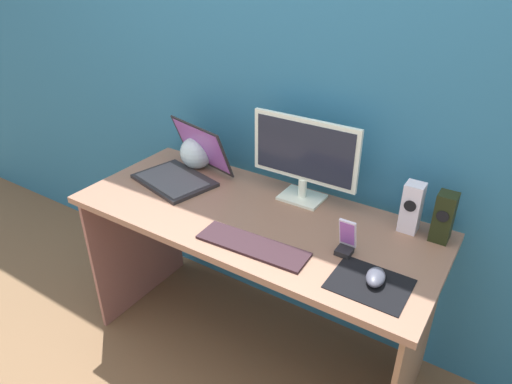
# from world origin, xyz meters

# --- Properties ---
(ground_plane) EXTENTS (8.00, 8.00, 0.00)m
(ground_plane) POSITION_xyz_m (0.00, 0.00, 0.00)
(ground_plane) COLOR brown
(wall_back) EXTENTS (6.00, 0.04, 2.50)m
(wall_back) POSITION_xyz_m (0.00, 0.38, 1.25)
(wall_back) COLOR #2B698F
(wall_back) RESTS_ON ground_plane
(desk) EXTENTS (1.50, 0.63, 0.75)m
(desk) POSITION_xyz_m (0.00, 0.00, 0.60)
(desk) COLOR #8F644E
(desk) RESTS_ON ground_plane
(monitor) EXTENTS (0.47, 0.14, 0.36)m
(monitor) POSITION_xyz_m (0.11, 0.22, 0.95)
(monitor) COLOR white
(monitor) RESTS_ON desk
(speaker_right) EXTENTS (0.07, 0.07, 0.19)m
(speaker_right) POSITION_xyz_m (0.67, 0.23, 0.85)
(speaker_right) COLOR black
(speaker_right) RESTS_ON desk
(speaker_near_monitor) EXTENTS (0.07, 0.07, 0.20)m
(speaker_near_monitor) POSITION_xyz_m (0.56, 0.23, 0.85)
(speaker_near_monitor) COLOR white
(speaker_near_monitor) RESTS_ON desk
(laptop) EXTENTS (0.42, 0.41, 0.24)m
(laptop) POSITION_xyz_m (-0.44, 0.09, 0.80)
(laptop) COLOR #252224
(laptop) RESTS_ON desk
(fishbowl) EXTENTS (0.16, 0.16, 0.16)m
(fishbowl) POSITION_xyz_m (-0.47, 0.22, 0.83)
(fishbowl) COLOR silver
(fishbowl) RESTS_ON desk
(keyboard_external) EXTENTS (0.42, 0.14, 0.01)m
(keyboard_external) POSITION_xyz_m (0.12, -0.19, 0.76)
(keyboard_external) COLOR black
(keyboard_external) RESTS_ON desk
(mousepad) EXTENTS (0.25, 0.20, 0.00)m
(mousepad) POSITION_xyz_m (0.55, -0.15, 0.75)
(mousepad) COLOR black
(mousepad) RESTS_ON desk
(mouse) EXTENTS (0.08, 0.11, 0.04)m
(mouse) POSITION_xyz_m (0.56, -0.13, 0.77)
(mouse) COLOR #474855
(mouse) RESTS_ON mousepad
(phone_in_dock) EXTENTS (0.06, 0.06, 0.14)m
(phone_in_dock) POSITION_xyz_m (0.41, -0.04, 0.80)
(phone_in_dock) COLOR black
(phone_in_dock) RESTS_ON desk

